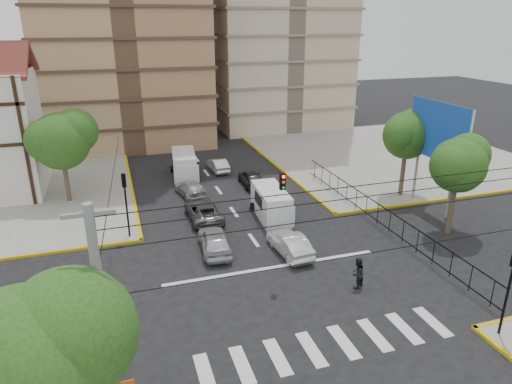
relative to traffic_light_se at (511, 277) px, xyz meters
name	(u,v)px	position (x,y,z in m)	size (l,w,h in m)	color
ground	(280,278)	(-7.80, 7.80, -3.11)	(160.00, 160.00, 0.00)	black
sidewalk_ne	(388,154)	(12.20, 27.80, -3.04)	(26.00, 26.00, 0.15)	gray
crosswalk_stripes	(328,345)	(-7.80, 1.80, -3.11)	(12.00, 2.40, 0.01)	silver
stop_line	(273,268)	(-7.80, 9.00, -3.11)	(13.00, 0.40, 0.01)	silver
park_fence	(376,226)	(1.20, 12.30, -3.11)	(0.10, 22.50, 1.66)	black
billboard	(439,133)	(6.65, 13.80, 2.89)	(0.36, 6.20, 8.10)	slate
tree_sw_near	(29,363)	(-18.70, -2.19, 2.16)	(5.63, 4.60, 7.57)	#473828
tree_park_a	(460,163)	(5.28, 9.81, 1.90)	(4.41, 3.60, 6.83)	#473828
tree_park_c	(408,133)	(6.29, 16.81, 2.22)	(4.65, 3.80, 7.25)	#473828
tree_tudor	(62,138)	(-19.70, 23.81, 2.11)	(5.39, 4.40, 7.43)	#473828
traffic_light_se	(511,277)	(0.00, 0.00, 0.00)	(0.28, 0.22, 4.40)	black
traffic_light_nw	(125,195)	(-15.60, 15.60, 0.00)	(0.28, 0.22, 4.40)	black
traffic_light_hanging	(298,193)	(-7.80, 5.76, 2.79)	(18.00, 9.12, 0.92)	black
utility_pole_sw	(107,341)	(-16.80, -1.20, 1.65)	(1.40, 0.28, 9.00)	slate
van_right_lane	(272,205)	(-5.45, 15.78, -2.05)	(2.22, 4.99, 2.20)	silver
van_left_lane	(185,166)	(-9.94, 27.11, -1.99)	(2.57, 5.33, 2.31)	silver
car_silver_front_left	(214,240)	(-10.60, 12.11, -2.37)	(1.75, 4.35, 1.48)	silver
car_white_front_right	(290,243)	(-6.22, 10.37, -2.43)	(1.45, 4.17, 1.37)	white
car_grey_mid_left	(204,211)	(-10.24, 17.19, -2.45)	(2.21, 4.80, 1.33)	#595B61
car_silver_rear_left	(191,189)	(-10.27, 22.23, -2.49)	(1.75, 4.30, 1.25)	#B0B0B5
car_darkgrey_mid_right	(251,178)	(-4.75, 23.07, -2.41)	(1.67, 4.15, 1.41)	#262629
car_white_rear_right	(218,165)	(-6.58, 28.00, -2.49)	(1.33, 3.80, 1.25)	silver
pedestrian_crosswalk	(357,273)	(-4.20, 5.65, -2.23)	(0.86, 0.67, 1.77)	black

